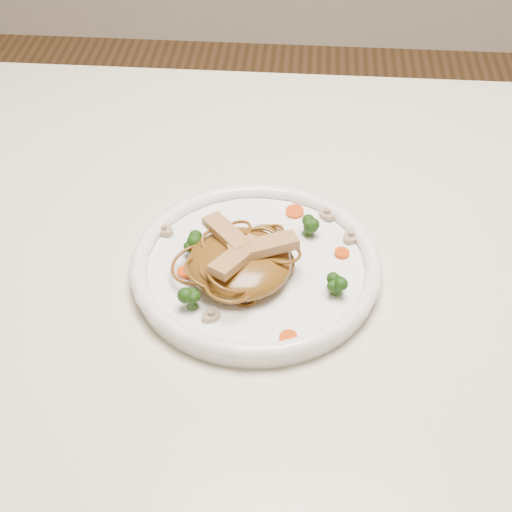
{
  "coord_description": "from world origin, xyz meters",
  "views": [
    {
      "loc": [
        -0.04,
        -0.7,
        1.35
      ],
      "look_at": [
        -0.08,
        -0.08,
        0.78
      ],
      "focal_mm": 52.43,
      "sensor_mm": 36.0,
      "label": 1
    }
  ],
  "objects": [
    {
      "name": "mushroom_1",
      "position": [
        0.03,
        -0.02,
        0.77
      ],
      "size": [
        0.03,
        0.03,
        0.01
      ],
      "primitive_type": "cylinder",
      "rotation": [
        0.0,
        0.0,
        1.09
      ],
      "color": "tan",
      "rests_on": "plate"
    },
    {
      "name": "plate",
      "position": [
        -0.08,
        -0.08,
        0.76
      ],
      "size": [
        0.29,
        0.29,
        0.02
      ],
      "primitive_type": "cylinder",
      "rotation": [
        0.0,
        0.0,
        0.01
      ],
      "color": "white",
      "rests_on": "table"
    },
    {
      "name": "broccoli_2",
      "position": [
        -0.15,
        -0.15,
        0.78
      ],
      "size": [
        0.03,
        0.03,
        0.03
      ],
      "primitive_type": null,
      "rotation": [
        0.0,
        0.0,
        -0.26
      ],
      "color": "#1E460E",
      "rests_on": "plate"
    },
    {
      "name": "table",
      "position": [
        0.0,
        0.0,
        0.65
      ],
      "size": [
        1.2,
        0.8,
        0.75
      ],
      "color": "beige",
      "rests_on": "ground"
    },
    {
      "name": "mushroom_0",
      "position": [
        -0.13,
        -0.16,
        0.77
      ],
      "size": [
        0.03,
        0.03,
        0.01
      ],
      "primitive_type": "cylinder",
      "rotation": [
        0.0,
        0.0,
        0.61
      ],
      "color": "tan",
      "rests_on": "plate"
    },
    {
      "name": "broccoli_1",
      "position": [
        -0.16,
        -0.06,
        0.78
      ],
      "size": [
        0.03,
        0.03,
        0.03
      ],
      "primitive_type": null,
      "rotation": [
        0.0,
        0.0,
        -0.14
      ],
      "color": "#1E460E",
      "rests_on": "plate"
    },
    {
      "name": "carrot_1",
      "position": [
        -0.16,
        -0.1,
        0.77
      ],
      "size": [
        0.02,
        0.02,
        0.0
      ],
      "primitive_type": "cylinder",
      "rotation": [
        0.0,
        0.0,
        -0.01
      ],
      "color": "#EC4C08",
      "rests_on": "plate"
    },
    {
      "name": "mushroom_2",
      "position": [
        -0.2,
        -0.03,
        0.77
      ],
      "size": [
        0.03,
        0.03,
        0.01
      ],
      "primitive_type": "cylinder",
      "rotation": [
        0.0,
        0.0,
        -0.51
      ],
      "color": "tan",
      "rests_on": "plate"
    },
    {
      "name": "carrot_3",
      "position": [
        -0.14,
        -0.0,
        0.77
      ],
      "size": [
        0.03,
        0.03,
        0.0
      ],
      "primitive_type": "cylinder",
      "rotation": [
        0.0,
        0.0,
        -0.27
      ],
      "color": "#EC4C08",
      "rests_on": "plate"
    },
    {
      "name": "broccoli_3",
      "position": [
        0.01,
        -0.11,
        0.78
      ],
      "size": [
        0.03,
        0.03,
        0.03
      ],
      "primitive_type": null,
      "rotation": [
        0.0,
        0.0,
        -0.31
      ],
      "color": "#1E460E",
      "rests_on": "plate"
    },
    {
      "name": "chicken_b",
      "position": [
        -0.12,
        -0.07,
        0.81
      ],
      "size": [
        0.06,
        0.07,
        0.01
      ],
      "primitive_type": "cube",
      "rotation": [
        0.0,
        0.0,
        2.27
      ],
      "color": "tan",
      "rests_on": "noodle_mound"
    },
    {
      "name": "chicken_a",
      "position": [
        -0.08,
        -0.09,
        0.81
      ],
      "size": [
        0.08,
        0.05,
        0.01
      ],
      "primitive_type": "cube",
      "rotation": [
        0.0,
        0.0,
        0.37
      ],
      "color": "tan",
      "rests_on": "noodle_mound"
    },
    {
      "name": "mushroom_3",
      "position": [
        -0.0,
        0.02,
        0.77
      ],
      "size": [
        0.04,
        0.04,
        0.01
      ],
      "primitive_type": "cylinder",
      "rotation": [
        0.0,
        0.0,
        2.03
      ],
      "color": "tan",
      "rests_on": "plate"
    },
    {
      "name": "broccoli_0",
      "position": [
        -0.03,
        -0.02,
        0.78
      ],
      "size": [
        0.03,
        0.03,
        0.03
      ],
      "primitive_type": null,
      "rotation": [
        0.0,
        0.0,
        -0.15
      ],
      "color": "#1E460E",
      "rests_on": "plate"
    },
    {
      "name": "carrot_0",
      "position": [
        -0.04,
        0.02,
        0.77
      ],
      "size": [
        0.03,
        0.03,
        0.0
      ],
      "primitive_type": "cylinder",
      "rotation": [
        0.0,
        0.0,
        -0.41
      ],
      "color": "#EC4C08",
      "rests_on": "plate"
    },
    {
      "name": "carrot_2",
      "position": [
        0.01,
        -0.05,
        0.77
      ],
      "size": [
        0.02,
        0.02,
        0.0
      ],
      "primitive_type": "cylinder",
      "rotation": [
        0.0,
        0.0,
        0.27
      ],
      "color": "#EC4C08",
      "rests_on": "plate"
    },
    {
      "name": "carrot_4",
      "position": [
        -0.04,
        -0.19,
        0.77
      ],
      "size": [
        0.02,
        0.02,
        0.0
      ],
      "primitive_type": "cylinder",
      "rotation": [
        0.0,
        0.0,
        0.03
      ],
      "color": "#EC4C08",
      "rests_on": "plate"
    },
    {
      "name": "noodle_mound",
      "position": [
        -0.1,
        -0.09,
        0.78
      ],
      "size": [
        0.13,
        0.13,
        0.04
      ],
      "primitive_type": "ellipsoid",
      "rotation": [
        0.0,
        0.0,
        0.11
      ],
      "color": "brown",
      "rests_on": "plate"
    },
    {
      "name": "chicken_c",
      "position": [
        -0.1,
        -0.11,
        0.81
      ],
      "size": [
        0.06,
        0.08,
        0.01
      ],
      "primitive_type": "cube",
      "rotation": [
        0.0,
        0.0,
        4.16
      ],
      "color": "tan",
      "rests_on": "noodle_mound"
    }
  ]
}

